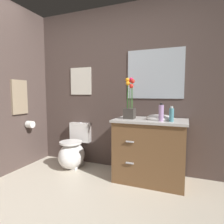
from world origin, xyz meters
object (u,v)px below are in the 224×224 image
Objects in this scene: toilet_paper_roll at (30,124)px; hanging_towel at (20,97)px; wall_mirror at (155,74)px; toilet at (73,152)px; wall_poster at (81,81)px; flower_vase at (130,104)px; soap_bottle at (161,113)px; vanity_cabinet at (150,149)px; lotion_bottle at (172,115)px.

hanging_towel is at bearing -112.40° from toilet_paper_roll.
wall_mirror reaches higher than toilet_paper_roll.
wall_mirror is (1.22, 0.27, 1.21)m from toilet.
wall_poster is 0.98m from hanging_towel.
soap_bottle is at bearing -10.90° from flower_vase.
toilet is 0.68× the size of vanity_cabinet.
vanity_cabinet is at bearing 156.93° from lotion_bottle.
toilet is 3.08× the size of soap_bottle.
flower_vase reaches higher than toilet_paper_roll.
wall_mirror is at bearing 12.37° from toilet.
wall_mirror is at bearing 49.38° from flower_vase.
toilet is 1.24m from vanity_cabinet.
hanging_towel reaches higher than vanity_cabinet.
wall_poster reaches higher than flower_vase.
wall_poster is 1.22m from wall_mirror.
lotion_bottle is at bearing -2.04° from soap_bottle.
wall_mirror is (-0.27, 0.41, 0.53)m from lotion_bottle.
toilet_paper_roll is (-1.89, -0.46, -0.77)m from wall_mirror.
soap_bottle is 1.49m from wall_poster.
flower_vase is 1.24× the size of wall_poster.
flower_vase is at bearing 171.05° from lotion_bottle.
hanging_towel is (-1.95, -0.60, -0.33)m from wall_mirror.
wall_mirror is 7.27× the size of toilet_paper_roll.
soap_bottle is (0.43, -0.08, -0.09)m from flower_vase.
wall_poster is (-1.37, 0.40, 0.44)m from soap_bottle.
wall_poster is 1.07m from toilet_paper_roll.
toilet is 1.25× the size of flower_vase.
lotion_bottle is at bearing -15.32° from wall_poster.
vanity_cabinet is at bearing -13.52° from wall_poster.
toilet_paper_roll reaches higher than toilet.
wall_mirror reaches higher than flower_vase.
soap_bottle is at bearing -16.45° from wall_poster.
vanity_cabinet is at bearing 5.13° from toilet_paper_roll.
hanging_towel is at bearing -175.14° from lotion_bottle.
toilet_paper_roll is at bearing -178.54° from lotion_bottle.
wall_mirror is at bearing 17.07° from hanging_towel.
vanity_cabinet is 0.57m from lotion_bottle.
toilet_paper_roll is at bearing -178.32° from soap_bottle.
hanging_towel is at bearing -174.73° from soap_bottle.
toilet_paper_roll is (-2.16, -0.06, -0.24)m from lotion_bottle.
toilet is at bearing 178.76° from vanity_cabinet.
soap_bottle is 0.28× the size of wall_mirror.
lotion_bottle is at bearing -56.35° from wall_mirror.
soap_bottle is at bearing -69.75° from wall_mirror.
lotion_bottle is 1.61m from wall_poster.
lotion_bottle is 0.23× the size of wall_mirror.
soap_bottle is 2.11m from hanging_towel.
wall_poster is at bearing 34.67° from toilet_paper_roll.
flower_vase is 0.60m from wall_mirror.
wall_poster is at bearing 164.68° from lotion_bottle.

